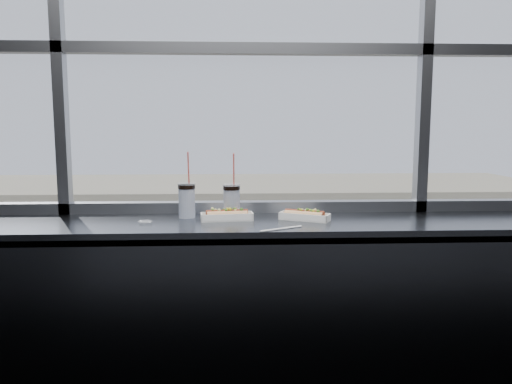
{
  "coord_description": "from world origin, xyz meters",
  "views": [
    {
      "loc": [
        -0.07,
        -1.29,
        1.58
      ],
      "look_at": [
        0.05,
        1.23,
        1.25
      ],
      "focal_mm": 35.0,
      "sensor_mm": 36.0,
      "label": 1
    }
  ],
  "objects_px": {
    "pedestrian_b": "(222,310)",
    "tree_left": "(76,281)",
    "soda_cup_right": "(232,199)",
    "tree_center": "(243,278)",
    "wrapper": "(145,222)",
    "car_far_b": "(247,333)",
    "pedestrian_c": "(307,312)",
    "hotdog_tray_right": "(305,215)",
    "soda_cup_left": "(187,199)",
    "hotdog_tray_left": "(227,215)",
    "loose_straw": "(281,229)",
    "tree_right": "(415,264)"
  },
  "relations": [
    {
      "from": "wrapper",
      "to": "tree_right",
      "type": "xyz_separation_m",
      "value": [
        12.18,
        28.32,
        -8.35
      ]
    },
    {
      "from": "car_far_b",
      "to": "tree_right",
      "type": "xyz_separation_m",
      "value": [
        11.0,
        4.0,
        2.77
      ]
    },
    {
      "from": "hotdog_tray_left",
      "to": "car_far_b",
      "type": "xyz_separation_m",
      "value": [
        0.77,
        24.25,
        -11.14
      ]
    },
    {
      "from": "wrapper",
      "to": "pedestrian_b",
      "type": "relative_size",
      "value": 0.05
    },
    {
      "from": "car_far_b",
      "to": "tree_left",
      "type": "relative_size",
      "value": 1.3
    },
    {
      "from": "pedestrian_b",
      "to": "tree_left",
      "type": "relative_size",
      "value": 0.44
    },
    {
      "from": "tree_right",
      "to": "wrapper",
      "type": "bearing_deg",
      "value": -113.28
    },
    {
      "from": "tree_center",
      "to": "car_far_b",
      "type": "bearing_deg",
      "value": -88.34
    },
    {
      "from": "hotdog_tray_left",
      "to": "wrapper",
      "type": "relative_size",
      "value": 3.22
    },
    {
      "from": "hotdog_tray_left",
      "to": "tree_left",
      "type": "relative_size",
      "value": 0.06
    },
    {
      "from": "soda_cup_right",
      "to": "tree_center",
      "type": "relative_size",
      "value": 0.08
    },
    {
      "from": "pedestrian_b",
      "to": "car_far_b",
      "type": "bearing_deg",
      "value": -68.18
    },
    {
      "from": "soda_cup_left",
      "to": "tree_left",
      "type": "distance_m",
      "value": 31.17
    },
    {
      "from": "loose_straw",
      "to": "pedestrian_c",
      "type": "height_order",
      "value": "loose_straw"
    },
    {
      "from": "wrapper",
      "to": "hotdog_tray_right",
      "type": "bearing_deg",
      "value": 3.74
    },
    {
      "from": "tree_left",
      "to": "tree_right",
      "type": "distance_m",
      "value": 21.63
    },
    {
      "from": "loose_straw",
      "to": "pedestrian_c",
      "type": "relative_size",
      "value": 0.11
    },
    {
      "from": "tree_right",
      "to": "soda_cup_right",
      "type": "bearing_deg",
      "value": -112.63
    },
    {
      "from": "wrapper",
      "to": "tree_left",
      "type": "relative_size",
      "value": 0.02
    },
    {
      "from": "loose_straw",
      "to": "pedestrian_b",
      "type": "distance_m",
      "value": 30.32
    },
    {
      "from": "hotdog_tray_left",
      "to": "hotdog_tray_right",
      "type": "height_order",
      "value": "hotdog_tray_left"
    },
    {
      "from": "hotdog_tray_left",
      "to": "pedestrian_b",
      "type": "distance_m",
      "value": 30.09
    },
    {
      "from": "hotdog_tray_right",
      "to": "soda_cup_left",
      "type": "xyz_separation_m",
      "value": [
        -0.61,
        0.11,
        0.08
      ]
    },
    {
      "from": "wrapper",
      "to": "car_far_b",
      "type": "distance_m",
      "value": 26.77
    },
    {
      "from": "wrapper",
      "to": "pedestrian_b",
      "type": "height_order",
      "value": "wrapper"
    },
    {
      "from": "car_far_b",
      "to": "tree_left",
      "type": "distance_m",
      "value": 11.5
    },
    {
      "from": "hotdog_tray_right",
      "to": "tree_center",
      "type": "bearing_deg",
      "value": 115.62
    },
    {
      "from": "loose_straw",
      "to": "pedestrian_c",
      "type": "xyz_separation_m",
      "value": [
        4.38,
        27.46,
        -11.05
      ]
    },
    {
      "from": "soda_cup_left",
      "to": "pedestrian_b",
      "type": "xyz_separation_m",
      "value": [
        -0.49,
        27.85,
        -11.22
      ]
    },
    {
      "from": "pedestrian_c",
      "to": "tree_right",
      "type": "relative_size",
      "value": 0.37
    },
    {
      "from": "car_far_b",
      "to": "soda_cup_left",
      "type": "bearing_deg",
      "value": 179.19
    },
    {
      "from": "soda_cup_right",
      "to": "pedestrian_b",
      "type": "distance_m",
      "value": 30.06
    },
    {
      "from": "hotdog_tray_left",
      "to": "tree_right",
      "type": "distance_m",
      "value": 31.73
    },
    {
      "from": "hotdog_tray_right",
      "to": "soda_cup_left",
      "type": "bearing_deg",
      "value": -163.57
    },
    {
      "from": "loose_straw",
      "to": "car_far_b",
      "type": "xyz_separation_m",
      "value": [
        0.52,
        24.5,
        -11.11
      ]
    },
    {
      "from": "loose_straw",
      "to": "tree_center",
      "type": "relative_size",
      "value": 0.05
    },
    {
      "from": "soda_cup_left",
      "to": "tree_left",
      "type": "relative_size",
      "value": 0.08
    },
    {
      "from": "wrapper",
      "to": "pedestrian_c",
      "type": "xyz_separation_m",
      "value": [
        5.04,
        27.29,
        -11.06
      ]
    },
    {
      "from": "wrapper",
      "to": "pedestrian_c",
      "type": "height_order",
      "value": "wrapper"
    },
    {
      "from": "pedestrian_b",
      "to": "tree_left",
      "type": "bearing_deg",
      "value": 178.05
    },
    {
      "from": "tree_left",
      "to": "wrapper",
      "type": "bearing_deg",
      "value": -71.58
    },
    {
      "from": "loose_straw",
      "to": "car_far_b",
      "type": "height_order",
      "value": "loose_straw"
    },
    {
      "from": "tree_left",
      "to": "car_far_b",
      "type": "bearing_deg",
      "value": -20.65
    },
    {
      "from": "car_far_b",
      "to": "pedestrian_c",
      "type": "distance_m",
      "value": 4.87
    },
    {
      "from": "soda_cup_left",
      "to": "pedestrian_b",
      "type": "height_order",
      "value": "soda_cup_left"
    },
    {
      "from": "car_far_b",
      "to": "pedestrian_c",
      "type": "bearing_deg",
      "value": -50.94
    },
    {
      "from": "hotdog_tray_left",
      "to": "pedestrian_b",
      "type": "xyz_separation_m",
      "value": [
        -0.7,
        27.94,
        -11.15
      ]
    },
    {
      "from": "hotdog_tray_left",
      "to": "tree_left",
      "type": "bearing_deg",
      "value": 102.61
    },
    {
      "from": "soda_cup_left",
      "to": "wrapper",
      "type": "relative_size",
      "value": 4.1
    },
    {
      "from": "loose_straw",
      "to": "tree_right",
      "type": "bearing_deg",
      "value": 39.65
    }
  ]
}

